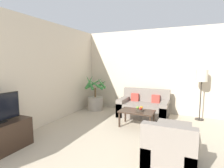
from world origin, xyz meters
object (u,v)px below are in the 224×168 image
apple_red (140,108)px  armchair (170,151)px  potted_palm (95,99)px  ottoman (174,134)px  sofa_loveseat (144,107)px  floor_lamp (202,78)px  coffee_table (137,113)px  fruit_bowl (140,110)px  orange_fruit (141,108)px  apple_green (138,108)px

apple_red → armchair: (0.85, -1.45, -0.24)m
potted_palm → ottoman: bearing=-31.1°
sofa_loveseat → ottoman: sofa_loveseat is taller
floor_lamp → coffee_table: bearing=-140.3°
floor_lamp → fruit_bowl: bearing=-139.2°
potted_palm → apple_red: potted_palm is taller
potted_palm → ottoman: potted_palm is taller
coffee_table → armchair: bearing=-57.2°
potted_palm → floor_lamp: floor_lamp is taller
fruit_bowl → orange_fruit: orange_fruit is taller
fruit_bowl → ottoman: fruit_bowl is taller
floor_lamp → apple_green: size_ratio=20.31×
sofa_loveseat → apple_red: 1.00m
floor_lamp → apple_green: 2.06m
floor_lamp → orange_fruit: floor_lamp is taller
floor_lamp → ottoman: floor_lamp is taller
apple_green → armchair: size_ratio=0.09×
potted_palm → coffee_table: bearing=-29.3°
potted_palm → sofa_loveseat: (1.72, -0.06, -0.11)m
floor_lamp → fruit_bowl: (-1.43, -1.23, -0.77)m
apple_green → ottoman: apple_green is taller
coffee_table → apple_red: apple_red is taller
floor_lamp → coffee_table: (-1.50, -1.25, -0.85)m
potted_palm → orange_fruit: size_ratio=15.48×
potted_palm → armchair: potted_palm is taller
potted_palm → sofa_loveseat: size_ratio=0.83×
apple_green → ottoman: bearing=-35.4°
potted_palm → floor_lamp: bearing=4.5°
apple_red → armchair: armchair is taller
ottoman → fruit_bowl: bearing=143.1°
apple_green → orange_fruit: orange_fruit is taller
sofa_loveseat → apple_green: bearing=-86.0°
apple_red → apple_green: (-0.09, 0.06, 0.00)m
fruit_bowl → armchair: armchair is taller
sofa_loveseat → orange_fruit: bearing=-80.1°
floor_lamp → armchair: floor_lamp is taller
coffee_table → apple_red: bearing=-19.5°
coffee_table → fruit_bowl: 0.11m
apple_red → orange_fruit: orange_fruit is taller
potted_palm → coffee_table: 2.03m
apple_red → orange_fruit: 0.08m
orange_fruit → potted_palm: bearing=153.2°
potted_palm → apple_green: bearing=-28.6°
apple_red → orange_fruit: bearing=88.7°
floor_lamp → potted_palm: bearing=-175.5°
coffee_table → orange_fruit: bearing=24.1°
floor_lamp → apple_red: size_ratio=21.79×
potted_palm → apple_red: size_ratio=18.36×
potted_palm → fruit_bowl: potted_palm is taller
potted_palm → sofa_loveseat: bearing=-2.0°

